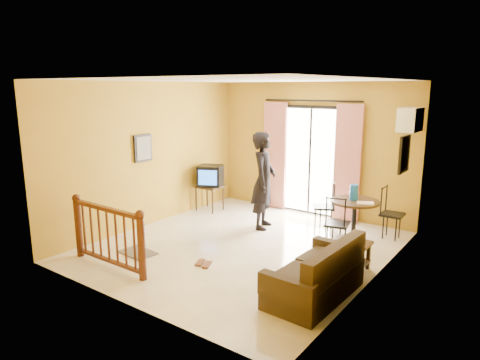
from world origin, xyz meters
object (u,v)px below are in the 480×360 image
Objects in this scene: television at (210,176)px; sofa at (318,277)px; coffee_table at (343,256)px; standing_person at (264,181)px; dining_table at (355,209)px.

television is 0.40× the size of sofa.
sofa is (-0.00, -0.82, -0.01)m from coffee_table.
standing_person reaches higher than television.
sofa reaches higher than dining_table.
dining_table is at bearing -23.06° from television.
sofa is at bearing -151.85° from standing_person.
coffee_table is 0.82m from sofa.
standing_person is at bearing -166.69° from dining_table.
sofa is 2.98m from standing_person.
sofa is (0.45, -2.38, -0.28)m from dining_table.
dining_table is at bearing 102.91° from sofa.
television is 1.62m from standing_person.
standing_person reaches higher than dining_table.
television reaches higher than sofa.
standing_person reaches higher than sofa.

